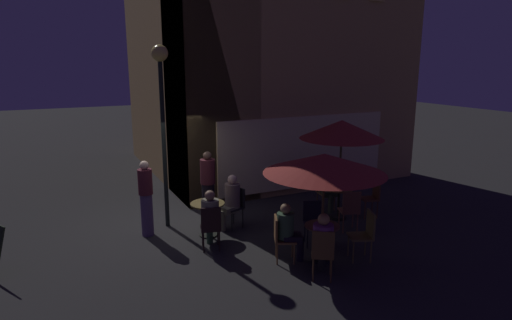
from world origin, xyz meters
TOP-DOWN VIEW (x-y plane):
  - ground_plane at (0.00, 0.00)m, footprint 60.00×60.00m
  - cafe_building at (3.34, 3.34)m, footprint 7.88×7.89m
  - street_lamp_near_corner at (-0.01, -0.00)m, footprint 0.37×0.37m
  - cafe_table_0 at (3.97, -1.38)m, footprint 0.68×0.68m
  - cafe_table_1 at (2.24, -3.16)m, footprint 0.69×0.69m
  - cafe_table_2 at (0.66, -1.00)m, footprint 0.76×0.76m
  - patio_umbrella_0 at (3.97, -1.38)m, footprint 2.03×2.03m
  - patio_umbrella_1 at (2.24, -3.16)m, footprint 2.34×2.34m
  - cafe_chair_0 at (4.81, -1.66)m, footprint 0.51×0.51m
  - cafe_chair_1 at (4.10, -0.58)m, footprint 0.49×0.49m
  - cafe_chair_2 at (3.66, -2.22)m, footprint 0.53×0.53m
  - cafe_chair_3 at (1.50, -2.82)m, footprint 0.55×0.55m
  - cafe_chair_4 at (1.79, -3.85)m, footprint 0.55×0.55m
  - cafe_chair_5 at (3.05, -3.49)m, footprint 0.57×0.57m
  - cafe_chair_6 at (2.56, -2.38)m, footprint 0.56×0.56m
  - cafe_chair_7 at (0.45, -1.79)m, footprint 0.50×0.50m
  - cafe_chair_8 at (1.45, -0.75)m, footprint 0.52×0.52m
  - patron_seated_0 at (4.08, -0.71)m, footprint 0.42×0.55m
  - patron_seated_1 at (1.64, -2.89)m, footprint 0.53×0.45m
  - patron_seated_2 at (1.87, -3.73)m, footprint 0.51×0.55m
  - patron_seated_3 at (0.48, -1.65)m, footprint 0.45×0.54m
  - patron_seated_4 at (1.31, -0.79)m, footprint 0.54×0.45m
  - patron_standing_5 at (-0.56, -0.36)m, footprint 0.32×0.32m
  - patron_standing_6 at (1.05, 0.05)m, footprint 0.37×0.37m

SIDE VIEW (x-z plane):
  - ground_plane at x=0.00m, z-range 0.00..0.00m
  - cafe_table_1 at x=2.24m, z-range 0.15..0.89m
  - cafe_chair_1 at x=4.10m, z-range 0.10..0.96m
  - cafe_chair_3 at x=1.50m, z-range 0.09..1.00m
  - cafe_table_0 at x=3.97m, z-range 0.16..0.95m
  - cafe_chair_6 at x=2.56m, z-range 0.09..1.02m
  - cafe_table_2 at x=0.66m, z-range 0.19..0.96m
  - cafe_chair_7 at x=0.45m, z-range 0.09..1.06m
  - cafe_chair_8 at x=1.45m, z-range 0.10..1.05m
  - cafe_chair_4 at x=1.79m, z-range 0.09..1.07m
  - cafe_chair_0 at x=4.81m, z-range 0.10..1.08m
  - cafe_chair_5 at x=3.05m, z-range 0.10..1.09m
  - cafe_chair_2 at x=3.66m, z-range 0.10..1.09m
  - patron_seated_1 at x=1.64m, z-range 0.08..1.27m
  - patron_seated_2 at x=1.87m, z-range 0.09..1.33m
  - patron_seated_0 at x=4.08m, z-range 0.09..1.36m
  - patron_seated_3 at x=0.48m, z-range 0.09..1.36m
  - patron_seated_4 at x=1.31m, z-range 0.09..1.37m
  - patron_standing_6 at x=1.05m, z-range 0.00..1.71m
  - patron_standing_5 at x=-0.56m, z-range 0.01..1.74m
  - patio_umbrella_1 at x=2.24m, z-range 0.88..3.05m
  - patio_umbrella_0 at x=3.97m, z-range 1.00..3.49m
  - street_lamp_near_corner at x=-0.01m, z-range 1.02..5.24m
  - cafe_building at x=3.34m, z-range -0.01..7.88m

